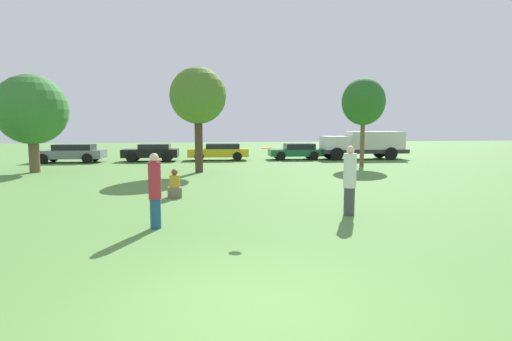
{
  "coord_description": "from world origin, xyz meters",
  "views": [
    {
      "loc": [
        -0.61,
        -4.84,
        2.39
      ],
      "look_at": [
        1.05,
        5.47,
        1.25
      ],
      "focal_mm": 27.76,
      "sensor_mm": 36.0,
      "label": 1
    }
  ],
  "objects_px": {
    "person_thrower": "(155,190)",
    "parked_car_black": "(152,152)",
    "person_catcher": "(350,180)",
    "tree_0": "(31,110)",
    "frisbee": "(267,148)",
    "parked_car_grey": "(71,153)",
    "tree_2": "(363,102)",
    "parked_car_green": "(296,151)",
    "bystander_sitting": "(175,186)",
    "delivery_truck_white": "(364,143)",
    "parked_car_yellow": "(219,151)",
    "tree_1": "(198,97)"
  },
  "relations": [
    {
      "from": "person_thrower",
      "to": "parked_car_black",
      "type": "bearing_deg",
      "value": 88.76
    },
    {
      "from": "person_catcher",
      "to": "tree_0",
      "type": "bearing_deg",
      "value": -52.03
    },
    {
      "from": "person_thrower",
      "to": "parked_car_black",
      "type": "height_order",
      "value": "person_thrower"
    },
    {
      "from": "frisbee",
      "to": "parked_car_grey",
      "type": "xyz_separation_m",
      "value": [
        -10.04,
        19.26,
        -1.22
      ]
    },
    {
      "from": "frisbee",
      "to": "tree_2",
      "type": "bearing_deg",
      "value": 57.9
    },
    {
      "from": "tree_2",
      "to": "parked_car_grey",
      "type": "relative_size",
      "value": 1.17
    },
    {
      "from": "parked_car_black",
      "to": "parked_car_green",
      "type": "relative_size",
      "value": 0.98
    },
    {
      "from": "person_thrower",
      "to": "tree_0",
      "type": "relative_size",
      "value": 0.35
    },
    {
      "from": "frisbee",
      "to": "tree_2",
      "type": "xyz_separation_m",
      "value": [
        8.67,
        13.81,
        2.06
      ]
    },
    {
      "from": "person_catcher",
      "to": "parked_car_green",
      "type": "bearing_deg",
      "value": -107.68
    },
    {
      "from": "parked_car_black",
      "to": "bystander_sitting",
      "type": "bearing_deg",
      "value": 101.35
    },
    {
      "from": "bystander_sitting",
      "to": "tree_2",
      "type": "bearing_deg",
      "value": 41.03
    },
    {
      "from": "bystander_sitting",
      "to": "delivery_truck_white",
      "type": "xyz_separation_m",
      "value": [
        13.43,
        14.66,
        0.8
      ]
    },
    {
      "from": "person_thrower",
      "to": "frisbee",
      "type": "xyz_separation_m",
      "value": [
        2.68,
        0.0,
        0.98
      ]
    },
    {
      "from": "person_catcher",
      "to": "delivery_truck_white",
      "type": "xyz_separation_m",
      "value": [
        8.6,
        18.2,
        0.23
      ]
    },
    {
      "from": "bystander_sitting",
      "to": "tree_2",
      "type": "relative_size",
      "value": 0.18
    },
    {
      "from": "person_thrower",
      "to": "bystander_sitting",
      "type": "xyz_separation_m",
      "value": [
        0.27,
        4.18,
        -0.52
      ]
    },
    {
      "from": "parked_car_grey",
      "to": "parked_car_black",
      "type": "distance_m",
      "value": 5.37
    },
    {
      "from": "bystander_sitting",
      "to": "person_catcher",
      "type": "bearing_deg",
      "value": -36.24
    },
    {
      "from": "tree_0",
      "to": "parked_car_grey",
      "type": "xyz_separation_m",
      "value": [
        0.1,
        6.09,
        -2.63
      ]
    },
    {
      "from": "parked_car_grey",
      "to": "parked_car_yellow",
      "type": "bearing_deg",
      "value": -175.69
    },
    {
      "from": "person_catcher",
      "to": "parked_car_grey",
      "type": "relative_size",
      "value": 0.41
    },
    {
      "from": "tree_2",
      "to": "delivery_truck_white",
      "type": "height_order",
      "value": "tree_2"
    },
    {
      "from": "frisbee",
      "to": "tree_0",
      "type": "height_order",
      "value": "tree_0"
    },
    {
      "from": "parked_car_black",
      "to": "parked_car_yellow",
      "type": "distance_m",
      "value": 4.81
    },
    {
      "from": "person_thrower",
      "to": "person_catcher",
      "type": "relative_size",
      "value": 0.94
    },
    {
      "from": "parked_car_yellow",
      "to": "frisbee",
      "type": "bearing_deg",
      "value": 92.49
    },
    {
      "from": "frisbee",
      "to": "parked_car_green",
      "type": "bearing_deg",
      "value": 72.99
    },
    {
      "from": "bystander_sitting",
      "to": "tree_1",
      "type": "bearing_deg",
      "value": 82.87
    },
    {
      "from": "bystander_sitting",
      "to": "parked_car_yellow",
      "type": "distance_m",
      "value": 15.54
    },
    {
      "from": "bystander_sitting",
      "to": "tree_2",
      "type": "distance_m",
      "value": 15.1
    },
    {
      "from": "parked_car_black",
      "to": "person_catcher",
      "type": "bearing_deg",
      "value": 113.62
    },
    {
      "from": "tree_0",
      "to": "parked_car_yellow",
      "type": "relative_size",
      "value": 1.16
    },
    {
      "from": "parked_car_yellow",
      "to": "delivery_truck_white",
      "type": "xyz_separation_m",
      "value": [
        10.89,
        -0.68,
        0.53
      ]
    },
    {
      "from": "person_thrower",
      "to": "tree_0",
      "type": "distance_m",
      "value": 15.32
    },
    {
      "from": "parked_car_grey",
      "to": "parked_car_black",
      "type": "height_order",
      "value": "parked_car_grey"
    },
    {
      "from": "parked_car_black",
      "to": "parked_car_green",
      "type": "height_order",
      "value": "parked_car_black"
    },
    {
      "from": "parked_car_yellow",
      "to": "tree_1",
      "type": "bearing_deg",
      "value": 81.27
    },
    {
      "from": "delivery_truck_white",
      "to": "person_catcher",
      "type": "bearing_deg",
      "value": 67.59
    },
    {
      "from": "person_catcher",
      "to": "frisbee",
      "type": "xyz_separation_m",
      "value": [
        -2.43,
        -0.64,
        0.94
      ]
    },
    {
      "from": "person_catcher",
      "to": "frisbee",
      "type": "relative_size",
      "value": 7.49
    },
    {
      "from": "delivery_truck_white",
      "to": "frisbee",
      "type": "bearing_deg",
      "value": 62.53
    },
    {
      "from": "frisbee",
      "to": "parked_car_yellow",
      "type": "bearing_deg",
      "value": 89.62
    },
    {
      "from": "tree_2",
      "to": "parked_car_black",
      "type": "distance_m",
      "value": 14.82
    },
    {
      "from": "person_catcher",
      "to": "bystander_sitting",
      "type": "height_order",
      "value": "person_catcher"
    },
    {
      "from": "bystander_sitting",
      "to": "parked_car_yellow",
      "type": "bearing_deg",
      "value": 80.61
    },
    {
      "from": "tree_2",
      "to": "parked_car_yellow",
      "type": "bearing_deg",
      "value": 146.29
    },
    {
      "from": "person_thrower",
      "to": "person_catcher",
      "type": "height_order",
      "value": "person_catcher"
    },
    {
      "from": "frisbee",
      "to": "tree_0",
      "type": "bearing_deg",
      "value": 127.61
    },
    {
      "from": "tree_0",
      "to": "parked_car_black",
      "type": "relative_size",
      "value": 1.32
    }
  ]
}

